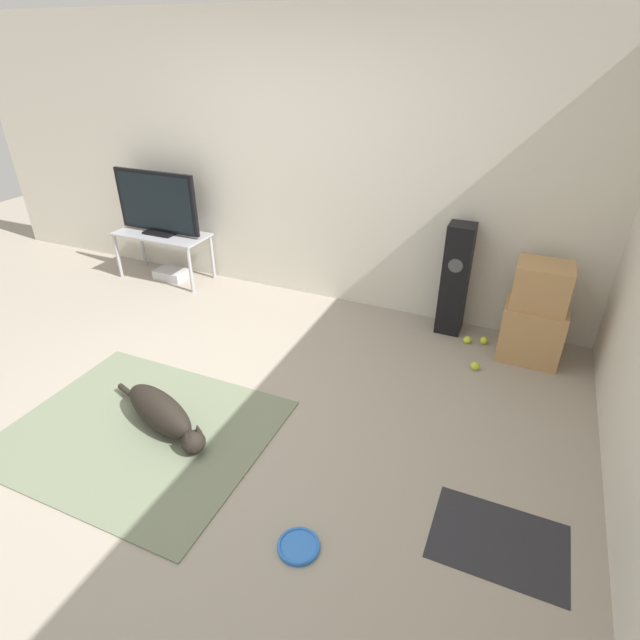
{
  "coord_description": "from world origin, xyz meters",
  "views": [
    {
      "loc": [
        1.88,
        -2.11,
        2.28
      ],
      "look_at": [
        0.58,
        0.87,
        0.45
      ],
      "focal_mm": 28.0,
      "sensor_mm": 36.0,
      "label": 1
    }
  ],
  "objects_px": {
    "tennis_ball_by_boxes": "(475,366)",
    "cardboard_box_lower": "(531,332)",
    "cardboard_box_upper": "(542,286)",
    "game_console": "(171,274)",
    "tv": "(157,204)",
    "floor_speaker": "(455,280)",
    "tennis_ball_near_speaker": "(484,340)",
    "frisbee": "(299,546)",
    "tennis_ball_loose_on_carpet": "(467,340)",
    "dog": "(162,413)",
    "tv_stand": "(162,239)"
  },
  "relations": [
    {
      "from": "cardboard_box_upper",
      "to": "game_console",
      "type": "xyz_separation_m",
      "value": [
        -3.65,
        0.07,
        -0.59
      ]
    },
    {
      "from": "cardboard_box_lower",
      "to": "floor_speaker",
      "type": "bearing_deg",
      "value": 165.71
    },
    {
      "from": "cardboard_box_upper",
      "to": "floor_speaker",
      "type": "distance_m",
      "value": 0.7
    },
    {
      "from": "tv",
      "to": "game_console",
      "type": "distance_m",
      "value": 0.77
    },
    {
      "from": "cardboard_box_lower",
      "to": "tv_stand",
      "type": "distance_m",
      "value": 3.72
    },
    {
      "from": "floor_speaker",
      "to": "tennis_ball_near_speaker",
      "type": "relative_size",
      "value": 14.89
    },
    {
      "from": "frisbee",
      "to": "tv_stand",
      "type": "relative_size",
      "value": 0.22
    },
    {
      "from": "tennis_ball_loose_on_carpet",
      "to": "dog",
      "type": "bearing_deg",
      "value": -131.28
    },
    {
      "from": "cardboard_box_upper",
      "to": "tennis_ball_loose_on_carpet",
      "type": "relative_size",
      "value": 6.16
    },
    {
      "from": "cardboard_box_lower",
      "to": "tennis_ball_by_boxes",
      "type": "bearing_deg",
      "value": -133.79
    },
    {
      "from": "tv",
      "to": "tennis_ball_near_speaker",
      "type": "bearing_deg",
      "value": -0.58
    },
    {
      "from": "cardboard_box_upper",
      "to": "tennis_ball_near_speaker",
      "type": "relative_size",
      "value": 6.16
    },
    {
      "from": "cardboard_box_lower",
      "to": "floor_speaker",
      "type": "relative_size",
      "value": 0.47
    },
    {
      "from": "tennis_ball_by_boxes",
      "to": "cardboard_box_lower",
      "type": "bearing_deg",
      "value": 46.21
    },
    {
      "from": "frisbee",
      "to": "game_console",
      "type": "bearing_deg",
      "value": 138.09
    },
    {
      "from": "cardboard_box_lower",
      "to": "cardboard_box_upper",
      "type": "height_order",
      "value": "cardboard_box_upper"
    },
    {
      "from": "frisbee",
      "to": "tennis_ball_near_speaker",
      "type": "bearing_deg",
      "value": 76.05
    },
    {
      "from": "dog",
      "to": "floor_speaker",
      "type": "distance_m",
      "value": 2.58
    },
    {
      "from": "dog",
      "to": "game_console",
      "type": "relative_size",
      "value": 2.85
    },
    {
      "from": "frisbee",
      "to": "tennis_ball_by_boxes",
      "type": "relative_size",
      "value": 3.38
    },
    {
      "from": "cardboard_box_lower",
      "to": "floor_speaker",
      "type": "xyz_separation_m",
      "value": [
        -0.67,
        0.17,
        0.26
      ]
    },
    {
      "from": "floor_speaker",
      "to": "tv",
      "type": "height_order",
      "value": "tv"
    },
    {
      "from": "tennis_ball_by_boxes",
      "to": "tennis_ball_near_speaker",
      "type": "relative_size",
      "value": 1.0
    },
    {
      "from": "cardboard_box_lower",
      "to": "tennis_ball_near_speaker",
      "type": "xyz_separation_m",
      "value": [
        -0.35,
        0.05,
        -0.2
      ]
    },
    {
      "from": "cardboard_box_lower",
      "to": "tv",
      "type": "xyz_separation_m",
      "value": [
        -3.71,
        0.08,
        0.59
      ]
    },
    {
      "from": "cardboard_box_upper",
      "to": "game_console",
      "type": "distance_m",
      "value": 3.7
    },
    {
      "from": "tv_stand",
      "to": "tennis_ball_loose_on_carpet",
      "type": "bearing_deg",
      "value": -1.37
    },
    {
      "from": "frisbee",
      "to": "cardboard_box_lower",
      "type": "xyz_separation_m",
      "value": [
        0.94,
        2.36,
        0.22
      ]
    },
    {
      "from": "cardboard_box_upper",
      "to": "tv",
      "type": "bearing_deg",
      "value": 178.81
    },
    {
      "from": "tennis_ball_near_speaker",
      "to": "cardboard_box_lower",
      "type": "bearing_deg",
      "value": -7.89
    },
    {
      "from": "dog",
      "to": "tv",
      "type": "relative_size",
      "value": 0.99
    },
    {
      "from": "dog",
      "to": "game_console",
      "type": "height_order",
      "value": "dog"
    },
    {
      "from": "tv",
      "to": "tennis_ball_near_speaker",
      "type": "height_order",
      "value": "tv"
    },
    {
      "from": "cardboard_box_lower",
      "to": "tv_stand",
      "type": "relative_size",
      "value": 0.46
    },
    {
      "from": "tennis_ball_by_boxes",
      "to": "tennis_ball_loose_on_carpet",
      "type": "xyz_separation_m",
      "value": [
        -0.12,
        0.38,
        0.0
      ]
    },
    {
      "from": "cardboard_box_lower",
      "to": "game_console",
      "type": "distance_m",
      "value": 3.66
    },
    {
      "from": "tennis_ball_loose_on_carpet",
      "to": "frisbee",
      "type": "bearing_deg",
      "value": -101.16
    },
    {
      "from": "cardboard_box_lower",
      "to": "tv",
      "type": "relative_size",
      "value": 0.49
    },
    {
      "from": "cardboard_box_upper",
      "to": "floor_speaker",
      "type": "bearing_deg",
      "value": 166.07
    },
    {
      "from": "cardboard_box_lower",
      "to": "tv",
      "type": "distance_m",
      "value": 3.76
    },
    {
      "from": "cardboard_box_lower",
      "to": "floor_speaker",
      "type": "height_order",
      "value": "floor_speaker"
    },
    {
      "from": "frisbee",
      "to": "cardboard_box_upper",
      "type": "distance_m",
      "value": 2.62
    },
    {
      "from": "tv",
      "to": "game_console",
      "type": "relative_size",
      "value": 2.88
    },
    {
      "from": "tennis_ball_near_speaker",
      "to": "tv",
      "type": "bearing_deg",
      "value": 179.42
    },
    {
      "from": "tennis_ball_by_boxes",
      "to": "tennis_ball_near_speaker",
      "type": "distance_m",
      "value": 0.42
    },
    {
      "from": "tennis_ball_by_boxes",
      "to": "frisbee",
      "type": "bearing_deg",
      "value": -106.42
    },
    {
      "from": "tv_stand",
      "to": "cardboard_box_lower",
      "type": "bearing_deg",
      "value": -1.23
    },
    {
      "from": "floor_speaker",
      "to": "tennis_ball_by_boxes",
      "type": "bearing_deg",
      "value": -59.98
    },
    {
      "from": "cardboard_box_upper",
      "to": "tv",
      "type": "xyz_separation_m",
      "value": [
        -3.71,
        0.08,
        0.18
      ]
    },
    {
      "from": "tennis_ball_loose_on_carpet",
      "to": "tennis_ball_near_speaker",
      "type": "bearing_deg",
      "value": 19.06
    }
  ]
}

